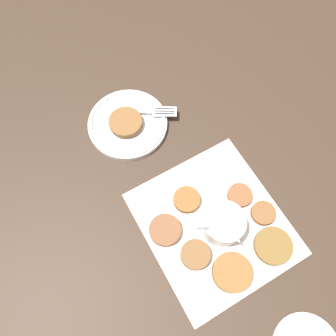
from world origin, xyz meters
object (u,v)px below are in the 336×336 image
(sauce_bowl, at_px, (223,225))
(fritter_on_plate, at_px, (125,122))
(fork, at_px, (152,111))
(serving_plate, at_px, (128,123))

(sauce_bowl, height_order, fritter_on_plate, sauce_bowl)
(fritter_on_plate, distance_m, fork, 0.07)
(serving_plate, bearing_deg, fritter_on_plate, -58.35)
(sauce_bowl, relative_size, fork, 0.81)
(fritter_on_plate, relative_size, fork, 0.58)
(fritter_on_plate, xyz_separation_m, fork, (0.01, 0.07, -0.01))
(sauce_bowl, bearing_deg, fork, 175.15)
(sauce_bowl, distance_m, fork, 0.34)
(serving_plate, distance_m, fork, 0.07)
(fork, bearing_deg, fritter_on_plate, -95.49)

